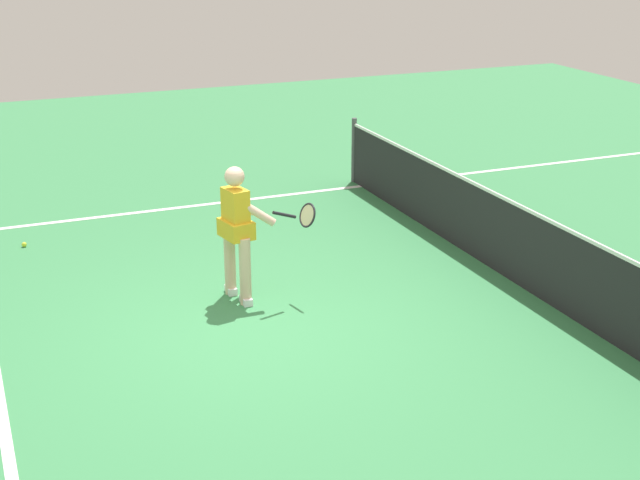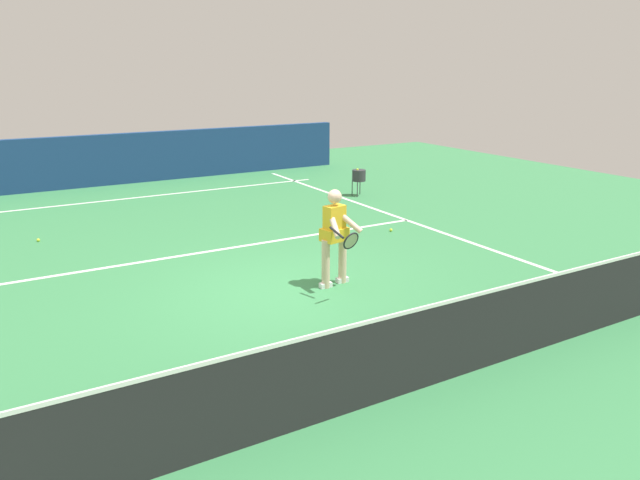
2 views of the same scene
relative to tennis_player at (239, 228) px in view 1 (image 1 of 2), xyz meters
The scene contains 5 objects.
ground_plane 1.17m from the tennis_player, ahead, with size 27.45×27.45×0.00m, color #38844C.
sideline_left_marking 3.67m from the tennis_player, behind, with size 0.10×19.11×0.01m, color white.
court_net 3.26m from the tennis_player, 75.96° to the left, with size 9.39×0.08×1.05m.
tennis_player is the anchor object (origin of this frame).
tennis_ball_mid 3.52m from the tennis_player, 141.67° to the right, with size 0.07×0.07×0.07m, color #D1E533.
Camera 1 is at (8.37, -2.64, 4.14)m, focal length 51.13 mm.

